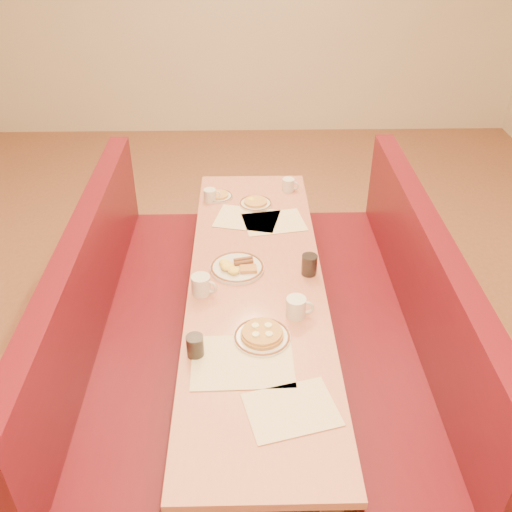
{
  "coord_description": "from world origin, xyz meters",
  "views": [
    {
      "loc": [
        -0.05,
        -2.37,
        2.52
      ],
      "look_at": [
        0.0,
        0.1,
        0.85
      ],
      "focal_mm": 40.0,
      "sensor_mm": 36.0,
      "label": 1
    }
  ],
  "objects_px": {
    "diner_table": "(256,337)",
    "eggs_plate": "(237,267)",
    "pancake_plate": "(262,336)",
    "coffee_mug_a": "(297,307)",
    "booth_left": "(125,341)",
    "coffee_mug_d": "(210,195)",
    "booth_right": "(387,337)",
    "soda_tumbler_near": "(195,346)",
    "soda_tumbler_mid": "(309,265)",
    "coffee_mug_c": "(289,185)",
    "coffee_mug_b": "(202,285)"
  },
  "relations": [
    {
      "from": "diner_table",
      "to": "booth_right",
      "type": "distance_m",
      "value": 0.73
    },
    {
      "from": "booth_left",
      "to": "coffee_mug_d",
      "type": "bearing_deg",
      "value": 62.94
    },
    {
      "from": "booth_right",
      "to": "diner_table",
      "type": "bearing_deg",
      "value": 180.0
    },
    {
      "from": "diner_table",
      "to": "pancake_plate",
      "type": "relative_size",
      "value": 9.57
    },
    {
      "from": "coffee_mug_c",
      "to": "coffee_mug_d",
      "type": "bearing_deg",
      "value": -147.26
    },
    {
      "from": "booth_right",
      "to": "soda_tumbler_near",
      "type": "relative_size",
      "value": 23.73
    },
    {
      "from": "booth_right",
      "to": "soda_tumbler_near",
      "type": "height_order",
      "value": "booth_right"
    },
    {
      "from": "diner_table",
      "to": "coffee_mug_b",
      "type": "height_order",
      "value": "coffee_mug_b"
    },
    {
      "from": "pancake_plate",
      "to": "coffee_mug_a",
      "type": "bearing_deg",
      "value": 43.41
    },
    {
      "from": "booth_left",
      "to": "diner_table",
      "type": "bearing_deg",
      "value": 0.0
    },
    {
      "from": "eggs_plate",
      "to": "coffee_mug_d",
      "type": "bearing_deg",
      "value": 102.62
    },
    {
      "from": "booth_right",
      "to": "eggs_plate",
      "type": "bearing_deg",
      "value": 171.89
    },
    {
      "from": "coffee_mug_b",
      "to": "soda_tumbler_mid",
      "type": "relative_size",
      "value": 1.17
    },
    {
      "from": "coffee_mug_d",
      "to": "soda_tumbler_near",
      "type": "height_order",
      "value": "soda_tumbler_near"
    },
    {
      "from": "eggs_plate",
      "to": "coffee_mug_a",
      "type": "height_order",
      "value": "coffee_mug_a"
    },
    {
      "from": "booth_left",
      "to": "coffee_mug_c",
      "type": "relative_size",
      "value": 22.41
    },
    {
      "from": "booth_right",
      "to": "soda_tumbler_mid",
      "type": "bearing_deg",
      "value": 170.12
    },
    {
      "from": "booth_left",
      "to": "booth_right",
      "type": "relative_size",
      "value": 1.0
    },
    {
      "from": "booth_right",
      "to": "coffee_mug_b",
      "type": "distance_m",
      "value": 1.1
    },
    {
      "from": "coffee_mug_b",
      "to": "soda_tumbler_near",
      "type": "xyz_separation_m",
      "value": [
        -0.0,
        -0.44,
        -0.0
      ]
    },
    {
      "from": "diner_table",
      "to": "coffee_mug_a",
      "type": "distance_m",
      "value": 0.54
    },
    {
      "from": "eggs_plate",
      "to": "soda_tumbler_near",
      "type": "distance_m",
      "value": 0.67
    },
    {
      "from": "pancake_plate",
      "to": "coffee_mug_d",
      "type": "distance_m",
      "value": 1.35
    },
    {
      "from": "coffee_mug_b",
      "to": "soda_tumbler_mid",
      "type": "xyz_separation_m",
      "value": [
        0.56,
        0.16,
        0.0
      ]
    },
    {
      "from": "diner_table",
      "to": "soda_tumbler_near",
      "type": "height_order",
      "value": "soda_tumbler_near"
    },
    {
      "from": "pancake_plate",
      "to": "coffee_mug_a",
      "type": "xyz_separation_m",
      "value": [
        0.17,
        0.16,
        0.03
      ]
    },
    {
      "from": "eggs_plate",
      "to": "soda_tumbler_mid",
      "type": "bearing_deg",
      "value": -6.01
    },
    {
      "from": "booth_left",
      "to": "soda_tumbler_mid",
      "type": "bearing_deg",
      "value": 4.45
    },
    {
      "from": "coffee_mug_b",
      "to": "coffee_mug_a",
      "type": "bearing_deg",
      "value": -0.48
    },
    {
      "from": "soda_tumbler_near",
      "to": "soda_tumbler_mid",
      "type": "distance_m",
      "value": 0.82
    },
    {
      "from": "diner_table",
      "to": "soda_tumbler_near",
      "type": "relative_size",
      "value": 23.73
    },
    {
      "from": "eggs_plate",
      "to": "coffee_mug_a",
      "type": "xyz_separation_m",
      "value": [
        0.29,
        -0.38,
        0.04
      ]
    },
    {
      "from": "soda_tumbler_near",
      "to": "coffee_mug_c",
      "type": "bearing_deg",
      "value": 71.52
    },
    {
      "from": "pancake_plate",
      "to": "soda_tumbler_near",
      "type": "xyz_separation_m",
      "value": [
        -0.3,
        -0.1,
        0.03
      ]
    },
    {
      "from": "booth_right",
      "to": "booth_left",
      "type": "bearing_deg",
      "value": 180.0
    },
    {
      "from": "diner_table",
      "to": "eggs_plate",
      "type": "bearing_deg",
      "value": 131.06
    },
    {
      "from": "diner_table",
      "to": "soda_tumbler_mid",
      "type": "relative_size",
      "value": 22.05
    },
    {
      "from": "pancake_plate",
      "to": "coffee_mug_c",
      "type": "xyz_separation_m",
      "value": [
        0.22,
        1.45,
        0.02
      ]
    },
    {
      "from": "soda_tumbler_near",
      "to": "soda_tumbler_mid",
      "type": "bearing_deg",
      "value": 47.1
    },
    {
      "from": "coffee_mug_a",
      "to": "soda_tumbler_mid",
      "type": "xyz_separation_m",
      "value": [
        0.09,
        0.34,
        0.0
      ]
    },
    {
      "from": "coffee_mug_b",
      "to": "coffee_mug_c",
      "type": "relative_size",
      "value": 1.19
    },
    {
      "from": "eggs_plate",
      "to": "coffee_mug_d",
      "type": "xyz_separation_m",
      "value": [
        -0.17,
        0.77,
        0.03
      ]
    },
    {
      "from": "booth_left",
      "to": "soda_tumbler_mid",
      "type": "relative_size",
      "value": 22.05
    },
    {
      "from": "booth_right",
      "to": "eggs_plate",
      "type": "relative_size",
      "value": 8.6
    },
    {
      "from": "pancake_plate",
      "to": "soda_tumbler_mid",
      "type": "xyz_separation_m",
      "value": [
        0.26,
        0.51,
        0.04
      ]
    },
    {
      "from": "booth_left",
      "to": "coffee_mug_c",
      "type": "bearing_deg",
      "value": 46.6
    },
    {
      "from": "booth_right",
      "to": "pancake_plate",
      "type": "relative_size",
      "value": 9.57
    },
    {
      "from": "diner_table",
      "to": "coffee_mug_b",
      "type": "bearing_deg",
      "value": -163.68
    },
    {
      "from": "soda_tumbler_mid",
      "to": "booth_left",
      "type": "bearing_deg",
      "value": -175.55
    },
    {
      "from": "coffee_mug_c",
      "to": "soda_tumbler_mid",
      "type": "bearing_deg",
      "value": -69.36
    }
  ]
}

